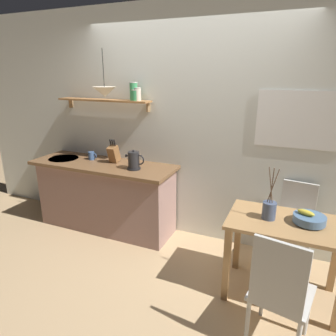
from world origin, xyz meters
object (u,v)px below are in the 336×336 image
(dining_chair_far, at_px, (294,221))
(fruit_bowl, at_px, (309,219))
(dining_chair_near, at_px, (280,290))
(electric_kettle, at_px, (134,161))
(knife_block, at_px, (114,154))
(coffee_mug_by_sink, at_px, (92,156))
(dining_table, at_px, (285,236))
(twig_vase, at_px, (269,210))
(pendant_lamp, at_px, (105,92))

(dining_chair_far, height_order, fruit_bowl, dining_chair_far)
(dining_chair_near, distance_m, electric_kettle, 2.02)
(fruit_bowl, distance_m, knife_block, 2.27)
(dining_chair_near, height_order, dining_chair_far, dining_chair_near)
(dining_chair_far, xyz_separation_m, coffee_mug_by_sink, (-2.46, -0.04, 0.44))
(electric_kettle, bearing_deg, dining_table, -12.53)
(dining_chair_far, height_order, twig_vase, twig_vase)
(electric_kettle, relative_size, pendant_lamp, 0.47)
(dining_chair_near, height_order, coffee_mug_by_sink, coffee_mug_by_sink)
(coffee_mug_by_sink, bearing_deg, knife_block, -0.53)
(dining_chair_near, relative_size, pendant_lamp, 1.84)
(dining_table, relative_size, electric_kettle, 4.09)
(dining_chair_far, bearing_deg, fruit_bowl, -79.79)
(dining_chair_far, distance_m, pendant_lamp, 2.47)
(dining_chair_near, bearing_deg, twig_vase, 104.80)
(fruit_bowl, xyz_separation_m, coffee_mug_by_sink, (-2.55, 0.48, 0.14))
(dining_chair_far, xyz_separation_m, twig_vase, (-0.22, -0.56, 0.33))
(dining_table, xyz_separation_m, knife_block, (-2.05, 0.51, 0.39))
(dining_chair_near, relative_size, dining_chair_far, 1.07)
(pendant_lamp, bearing_deg, coffee_mug_by_sink, 162.32)
(fruit_bowl, distance_m, twig_vase, 0.32)
(electric_kettle, height_order, pendant_lamp, pendant_lamp)
(knife_block, height_order, pendant_lamp, pendant_lamp)
(knife_block, relative_size, pendant_lamp, 0.58)
(twig_vase, bearing_deg, fruit_bowl, 6.21)
(dining_chair_near, bearing_deg, electric_kettle, 149.80)
(dining_chair_far, distance_m, twig_vase, 0.69)
(electric_kettle, bearing_deg, twig_vase, -13.99)
(twig_vase, xyz_separation_m, knife_block, (-1.89, 0.51, 0.17))
(fruit_bowl, relative_size, electric_kettle, 1.08)
(fruit_bowl, bearing_deg, dining_table, -170.35)
(dining_chair_near, bearing_deg, knife_block, 151.46)
(twig_vase, relative_size, pendant_lamp, 0.90)
(dining_chair_far, height_order, pendant_lamp, pendant_lamp)
(fruit_bowl, bearing_deg, dining_chair_far, 100.21)
(dining_chair_near, distance_m, fruit_bowl, 0.72)
(coffee_mug_by_sink, height_order, pendant_lamp, pendant_lamp)
(dining_chair_far, height_order, electric_kettle, electric_kettle)
(dining_table, bearing_deg, knife_block, 166.13)
(coffee_mug_by_sink, bearing_deg, pendant_lamp, -17.68)
(electric_kettle, bearing_deg, pendant_lamp, 175.73)
(fruit_bowl, xyz_separation_m, pendant_lamp, (-2.22, 0.38, 0.95))
(dining_chair_far, relative_size, fruit_bowl, 3.40)
(electric_kettle, xyz_separation_m, pendant_lamp, (-0.36, 0.03, 0.76))
(dining_chair_near, bearing_deg, dining_chair_far, 86.84)
(pendant_lamp, bearing_deg, knife_block, 87.45)
(twig_vase, bearing_deg, dining_table, 2.57)
(twig_vase, bearing_deg, dining_chair_near, -75.20)
(electric_kettle, bearing_deg, dining_chair_far, 5.66)
(dining_table, relative_size, coffee_mug_by_sink, 8.03)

